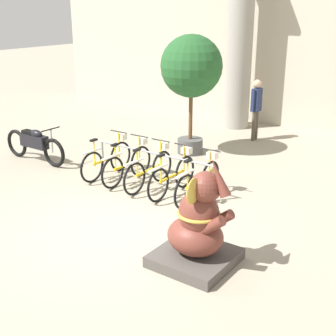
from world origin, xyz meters
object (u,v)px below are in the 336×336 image
Objects in this scene: bicycle_1 at (128,164)px; motorcycle at (35,144)px; bicycle_3 at (173,175)px; potted_tree at (191,70)px; bicycle_0 at (108,159)px; bicycle_4 at (199,181)px; elephant_statue at (198,228)px; person_pedestrian at (256,104)px; bicycle_2 at (150,169)px.

motorcycle is at bearing -174.01° from bicycle_1.
potted_tree reaches higher than bicycle_3.
bicycle_0 is 0.61m from bicycle_1.
elephant_statue is (1.28, -2.09, 0.19)m from bicycle_4.
bicycle_3 is at bearing -85.14° from person_pedestrian.
potted_tree is at bearing 45.99° from motorcycle.
person_pedestrian reaches higher than motorcycle.
elephant_statue is at bearing -39.49° from bicycle_2.
motorcycle is 0.69× the size of potted_tree.
motorcycle is at bearing -172.25° from bicycle_0.
potted_tree is (-0.63, 2.58, 1.78)m from bicycle_2.
bicycle_1 is (0.61, -0.00, 0.00)m from bicycle_0.
bicycle_4 is 4.63m from motorcycle.
potted_tree is at bearing 103.80° from bicycle_2.
bicycle_0 and bicycle_3 have the same top height.
bicycle_0 is at bearing 7.75° from motorcycle.
motorcycle is 1.21× the size of person_pedestrian.
person_pedestrian reaches higher than bicycle_1.
person_pedestrian reaches higher than bicycle_2.
bicycle_0 is 0.54× the size of potted_tree.
motorcycle is (-3.39, -0.28, 0.06)m from bicycle_2.
person_pedestrian is (0.82, 4.69, 0.65)m from bicycle_1.
bicycle_4 is 4.84m from person_pedestrian.
bicycle_3 is 0.61m from bicycle_4.
bicycle_1 is 1.23m from bicycle_3.
bicycle_3 is 4.77m from person_pedestrian.
bicycle_2 is 3.19m from potted_tree.
bicycle_1 is 0.61m from bicycle_2.
motorcycle is (-5.90, 1.79, -0.13)m from elephant_statue.
person_pedestrian is at bearing 94.86° from bicycle_3.
bicycle_3 is at bearing 3.94° from motorcycle.
bicycle_3 is at bearing 132.57° from elephant_statue.
bicycle_4 is (2.45, 0.01, 0.00)m from bicycle_0.
potted_tree is at bearing -111.66° from person_pedestrian.
bicycle_2 is 0.93× the size of elephant_statue.
bicycle_1 is 1.84m from bicycle_4.
bicycle_0 is at bearing 179.40° from bicycle_3.
potted_tree reaches higher than bicycle_2.
potted_tree reaches higher than motorcycle.
bicycle_0 is 1.84m from bicycle_3.
elephant_statue reaches higher than bicycle_3.
motorcycle is at bearing -175.30° from bicycle_2.
bicycle_1 and bicycle_2 have the same top height.
bicycle_2 is 0.78× the size of motorcycle.
bicycle_1 is 2.80m from motorcycle.
bicycle_2 is 0.54× the size of potted_tree.
bicycle_4 is at bearing -53.97° from potted_tree.
bicycle_0 is 0.93× the size of elephant_statue.
bicycle_3 is at bearing -177.56° from bicycle_4.
motorcycle is 6.18m from person_pedestrian.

